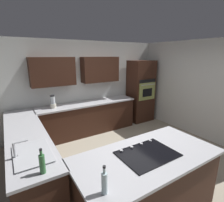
# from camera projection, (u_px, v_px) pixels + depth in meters

# --- Properties ---
(ground_plane) EXTENTS (14.00, 14.00, 0.00)m
(ground_plane) POSITION_uv_depth(u_px,v_px,m) (126.00, 160.00, 3.75)
(ground_plane) COLOR #9E937F
(wall_back) EXTENTS (6.00, 0.44, 2.60)m
(wall_back) POSITION_uv_depth(u_px,v_px,m) (83.00, 83.00, 5.03)
(wall_back) COLOR silver
(wall_back) RESTS_ON ground
(wall_left) EXTENTS (0.10, 4.00, 2.60)m
(wall_left) POSITION_uv_depth(u_px,v_px,m) (190.00, 88.00, 4.91)
(wall_left) COLOR silver
(wall_left) RESTS_ON ground
(lower_cabinets_back) EXTENTS (2.80, 0.60, 0.86)m
(lower_cabinets_back) POSITION_uv_depth(u_px,v_px,m) (88.00, 118.00, 5.00)
(lower_cabinets_back) COLOR #381E14
(lower_cabinets_back) RESTS_ON ground
(countertop_back) EXTENTS (2.84, 0.64, 0.04)m
(countertop_back) POSITION_uv_depth(u_px,v_px,m) (88.00, 103.00, 4.89)
(countertop_back) COLOR #B2B2B7
(countertop_back) RESTS_ON lower_cabinets_back
(lower_cabinets_side) EXTENTS (0.60, 2.90, 0.86)m
(lower_cabinets_side) POSITION_uv_depth(u_px,v_px,m) (28.00, 155.00, 3.17)
(lower_cabinets_side) COLOR #381E14
(lower_cabinets_side) RESTS_ON ground
(countertop_side) EXTENTS (0.64, 2.94, 0.04)m
(countertop_side) POSITION_uv_depth(u_px,v_px,m) (25.00, 132.00, 3.05)
(countertop_side) COLOR #B2B2B7
(countertop_side) RESTS_ON lower_cabinets_side
(island_base) EXTENTS (1.96, 0.94, 0.86)m
(island_base) POSITION_uv_depth(u_px,v_px,m) (146.00, 184.00, 2.46)
(island_base) COLOR #381E14
(island_base) RESTS_ON ground
(island_top) EXTENTS (2.04, 1.02, 0.04)m
(island_top) POSITION_uv_depth(u_px,v_px,m) (147.00, 156.00, 2.35)
(island_top) COLOR #B2B2B7
(island_top) RESTS_ON island_base
(wall_oven) EXTENTS (0.80, 0.66, 2.03)m
(wall_oven) POSITION_uv_depth(u_px,v_px,m) (141.00, 91.00, 5.84)
(wall_oven) COLOR #381E14
(wall_oven) RESTS_ON ground
(sink_unit) EXTENTS (0.46, 0.70, 0.23)m
(sink_unit) POSITION_uv_depth(u_px,v_px,m) (32.00, 153.00, 2.33)
(sink_unit) COLOR #515456
(sink_unit) RESTS_ON countertop_side
(cooktop) EXTENTS (0.76, 0.56, 0.03)m
(cooktop) POSITION_uv_depth(u_px,v_px,m) (147.00, 154.00, 2.34)
(cooktop) COLOR black
(cooktop) RESTS_ON island_top
(blender) EXTENTS (0.15, 0.15, 0.33)m
(blender) POSITION_uv_depth(u_px,v_px,m) (53.00, 103.00, 4.35)
(blender) COLOR beige
(blender) RESTS_ON countertop_back
(dish_soap_bottle) EXTENTS (0.07, 0.07, 0.31)m
(dish_soap_bottle) POSITION_uv_depth(u_px,v_px,m) (42.00, 163.00, 1.94)
(dish_soap_bottle) COLOR #336B38
(dish_soap_bottle) RESTS_ON countertop_side
(oil_bottle) EXTENTS (0.06, 0.06, 0.30)m
(oil_bottle) POSITION_uv_depth(u_px,v_px,m) (104.00, 182.00, 1.65)
(oil_bottle) COLOR silver
(oil_bottle) RESTS_ON island_top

